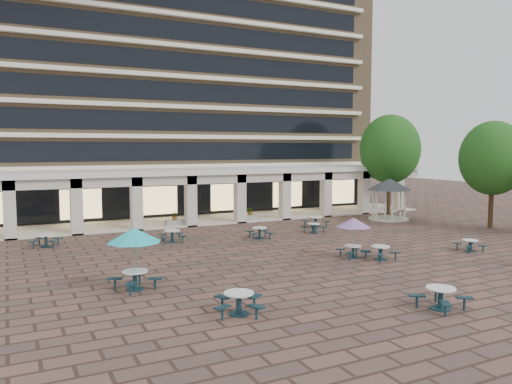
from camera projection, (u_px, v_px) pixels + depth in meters
ground at (296, 254)px, 28.87m from camera, size 120.00×120.00×0.00m
apartment_building at (167, 84)px, 50.45m from camera, size 40.00×15.50×25.20m
retail_arcade at (205, 185)px, 41.79m from camera, size 42.00×6.60×4.40m
picnic_table_0 at (239, 301)px, 18.29m from camera, size 2.27×2.27×0.83m
picnic_table_1 at (441, 296)px, 18.90m from camera, size 2.09×2.09×0.84m
picnic_table_2 at (380, 251)px, 27.26m from camera, size 1.79×1.79×0.77m
picnic_table_4 at (134, 238)px, 21.33m from camera, size 2.32×2.32×2.68m
picnic_table_6 at (353, 224)px, 27.63m from camera, size 1.94×1.94×2.24m
picnic_table_7 at (470, 244)px, 29.51m from camera, size 1.74×1.74×0.69m
picnic_table_8 at (46, 240)px, 30.76m from camera, size 2.10×2.10×0.78m
picnic_table_9 at (172, 235)px, 32.38m from camera, size 1.94×1.94×0.78m
picnic_table_10 at (316, 221)px, 38.56m from camera, size 1.99×1.99×0.79m
picnic_table_12 at (260, 232)px, 33.66m from camera, size 1.93×1.93×0.76m
picnic_table_13 at (314, 227)px, 35.93m from camera, size 1.84×1.84×0.68m
gazebo at (389, 189)px, 42.30m from camera, size 3.76×3.76×3.50m
tree_east_a at (493, 158)px, 37.68m from camera, size 4.90×4.90×8.16m
tree_east_c at (390, 149)px, 45.72m from camera, size 5.50×5.50×9.16m
planter_left at (175, 220)px, 38.88m from camera, size 1.50×0.75×1.25m
planter_right at (250, 215)px, 41.79m from camera, size 1.50×0.79×1.23m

